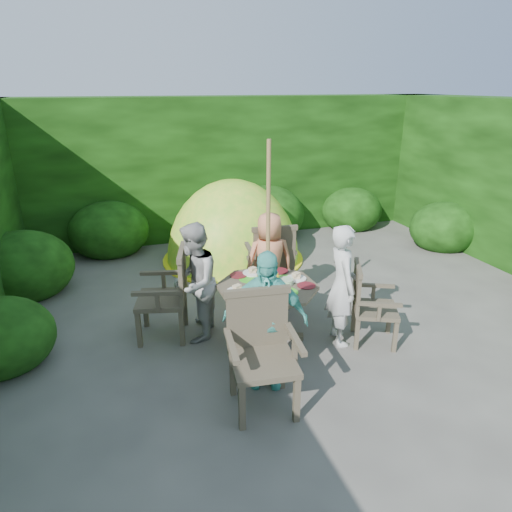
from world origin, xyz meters
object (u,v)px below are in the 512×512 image
object	(u,v)px
garden_chair_left	(169,293)
child_left	(194,283)
parasol_pole	(268,247)
child_right	(342,285)
garden_chair_right	(369,303)
child_back	(269,261)
garden_chair_front	(261,349)
child_front	(265,319)
garden_chair_back	(271,260)
dome_tent	(233,259)
patio_table	(268,294)

from	to	relation	value
garden_chair_left	child_left	bearing A→B (deg)	80.93
parasol_pole	child_right	world-z (taller)	parasol_pole
garden_chair_right	child_back	bearing A→B (deg)	57.80
garden_chair_front	child_front	distance (m)	0.32
child_back	child_front	xyz separation A→B (m)	(-0.58, -1.49, 0.05)
parasol_pole	child_front	distance (m)	0.91
garden_chair_left	garden_chair_back	size ratio (longest dim) A/B	1.00
child_front	child_back	bearing A→B (deg)	91.02
garden_chair_left	child_back	world-z (taller)	child_back
child_back	parasol_pole	bearing A→B (deg)	74.22
parasol_pole	garden_chair_right	bearing A→B (deg)	-21.00
garden_chair_left	garden_chair_back	distance (m)	1.55
child_back	dome_tent	world-z (taller)	dome_tent
child_front	garden_chair_left	bearing A→B (deg)	144.44
child_left	child_back	world-z (taller)	child_left
garden_chair_left	dome_tent	xyz separation A→B (m)	(1.33, 2.13, -0.53)
dome_tent	parasol_pole	bearing A→B (deg)	-93.64
garden_chair_back	child_back	size ratio (longest dim) A/B	0.80
parasol_pole	child_left	size ratio (longest dim) A/B	1.65
child_right	dome_tent	bearing A→B (deg)	17.88
patio_table	child_left	xyz separation A→B (m)	(-0.75, 0.29, 0.12)
garden_chair_right	child_left	world-z (taller)	child_left
garden_chair_right	garden_chair_back	size ratio (longest dim) A/B	0.87
garden_chair_back	dome_tent	xyz separation A→B (m)	(-0.11, 1.52, -0.53)
garden_chair_back	garden_chair_left	bearing A→B (deg)	29.92
child_left	child_back	size ratio (longest dim) A/B	1.07
patio_table	dome_tent	bearing A→B (deg)	83.07
dome_tent	garden_chair_right	bearing A→B (deg)	-72.83
parasol_pole	child_left	xyz separation A→B (m)	(-0.75, 0.29, -0.43)
garden_chair_left	garden_chair_front	distance (m)	1.54
garden_chair_left	child_front	size ratio (longest dim) A/B	0.74
garden_chair_right	child_right	size ratio (longest dim) A/B	0.64
patio_table	garden_chair_left	size ratio (longest dim) A/B	1.46
garden_chair_back	child_left	bearing A→B (deg)	38.81
child_back	garden_chair_front	bearing A→B (deg)	73.52
garden_chair_front	child_back	size ratio (longest dim) A/B	0.81
patio_table	dome_tent	xyz separation A→B (m)	(0.31, 2.53, -0.55)
parasol_pole	garden_chair_front	size ratio (longest dim) A/B	2.19
dome_tent	child_left	bearing A→B (deg)	-111.87
parasol_pole	child_left	bearing A→B (deg)	158.75
patio_table	garden_chair_right	distance (m)	1.10
dome_tent	garden_chair_front	bearing A→B (deg)	-98.26
patio_table	garden_chair_back	bearing A→B (deg)	67.81
patio_table	garden_chair_front	xyz separation A→B (m)	(-0.42, -1.01, -0.01)
garden_chair_right	dome_tent	bearing A→B (deg)	38.62
garden_chair_front	child_right	world-z (taller)	child_right
child_right	child_left	size ratio (longest dim) A/B	1.01
child_right	parasol_pole	bearing A→B (deg)	77.89
garden_chair_front	child_back	xyz separation A→B (m)	(0.71, 1.76, 0.09)
parasol_pole	patio_table	bearing A→B (deg)	-8.44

